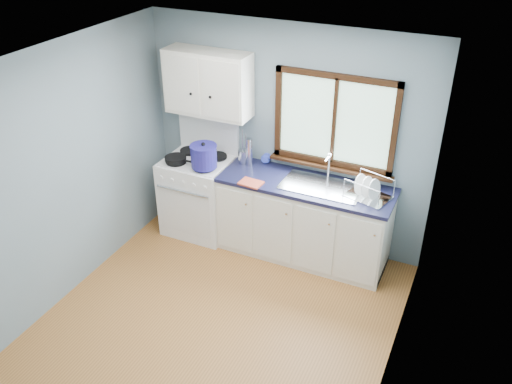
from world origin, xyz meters
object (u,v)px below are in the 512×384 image
at_px(utensil_crock, 244,156).
at_px(dish_rack, 368,192).
at_px(skillet, 176,159).
at_px(sink, 322,192).
at_px(stockpot, 204,156).
at_px(thermos, 249,152).
at_px(gas_range, 199,193).
at_px(base_cabinets, 303,224).

relative_size(utensil_crock, dish_rack, 0.81).
bearing_deg(skillet, sink, 4.29).
bearing_deg(stockpot, sink, 7.78).
relative_size(stockpot, thermos, 1.19).
bearing_deg(utensil_crock, gas_range, -160.79).
height_order(gas_range, utensil_crock, gas_range).
bearing_deg(skillet, base_cabinets, 5.08).
xyz_separation_m(sink, dish_rack, (0.48, -0.01, 0.12)).
bearing_deg(gas_range, thermos, 14.09).
bearing_deg(skillet, gas_range, 41.78).
relative_size(gas_range, sink, 1.62).
xyz_separation_m(sink, skillet, (-1.66, -0.19, 0.13)).
relative_size(base_cabinets, thermos, 5.73).
height_order(skillet, utensil_crock, utensil_crock).
relative_size(gas_range, dish_rack, 2.76).
distance_m(gas_range, base_cabinets, 1.31).
xyz_separation_m(base_cabinets, dish_rack, (0.66, -0.01, 0.57)).
distance_m(base_cabinets, utensil_crock, 1.01).
distance_m(utensil_crock, dish_rack, 1.47).
bearing_deg(thermos, skillet, -157.48).
relative_size(base_cabinets, dish_rack, 3.76).
distance_m(skillet, utensil_crock, 0.76).
bearing_deg(base_cabinets, gas_range, -179.18).
bearing_deg(gas_range, sink, 0.71).
bearing_deg(gas_range, utensil_crock, 19.21).
bearing_deg(sink, gas_range, -179.29).
distance_m(sink, thermos, 0.93).
distance_m(sink, dish_rack, 0.50).
xyz_separation_m(base_cabinets, sink, (0.18, -0.00, 0.45)).
height_order(stockpot, dish_rack, stockpot).
distance_m(skillet, dish_rack, 2.15).
bearing_deg(dish_rack, base_cabinets, -164.00).
xyz_separation_m(base_cabinets, utensil_crock, (-0.80, 0.16, 0.59)).
bearing_deg(stockpot, base_cabinets, 9.04).
distance_m(base_cabinets, skillet, 1.60).
relative_size(sink, thermos, 2.60).
xyz_separation_m(stockpot, thermos, (0.40, 0.31, -0.01)).
bearing_deg(stockpot, skillet, -178.56).
height_order(base_cabinets, sink, sink).
distance_m(skillet, stockpot, 0.38).
bearing_deg(dish_rack, skillet, -158.50).
relative_size(sink, stockpot, 2.18).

